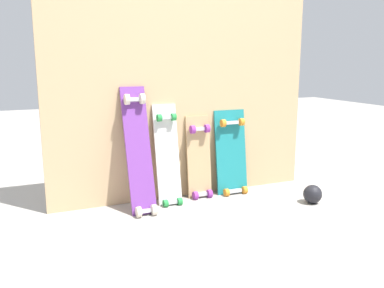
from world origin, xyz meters
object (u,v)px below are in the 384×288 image
(skateboard_purple, at_px, (139,155))
(rubber_ball, at_px, (313,194))
(skateboard_teal, at_px, (232,157))
(skateboard_natural, at_px, (199,161))
(skateboard_white, at_px, (168,160))

(skateboard_purple, distance_m, rubber_ball, 1.20)
(skateboard_teal, bearing_deg, skateboard_natural, 177.71)
(skateboard_white, relative_size, rubber_ball, 5.83)
(skateboard_white, xyz_separation_m, skateboard_natural, (0.25, 0.03, -0.04))
(skateboard_teal, bearing_deg, skateboard_white, -177.58)
(skateboard_purple, distance_m, skateboard_natural, 0.48)
(skateboard_purple, relative_size, skateboard_white, 1.16)
(skateboard_natural, relative_size, skateboard_teal, 0.95)
(skateboard_white, distance_m, skateboard_teal, 0.50)
(skateboard_purple, bearing_deg, skateboard_white, 16.22)
(skateboard_white, bearing_deg, skateboard_purple, -163.78)
(skateboard_white, distance_m, skateboard_natural, 0.25)
(skateboard_natural, bearing_deg, skateboard_white, -172.77)
(skateboard_white, relative_size, skateboard_natural, 1.15)
(skateboard_teal, height_order, rubber_ball, skateboard_teal)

